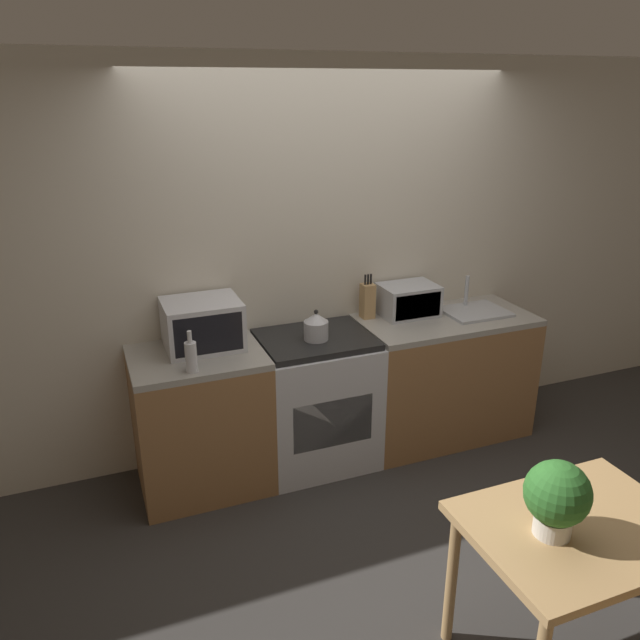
# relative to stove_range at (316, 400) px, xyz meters

# --- Properties ---
(ground_plane) EXTENTS (16.00, 16.00, 0.00)m
(ground_plane) POSITION_rel_stove_range_xyz_m (0.21, -0.80, -0.45)
(ground_plane) COLOR #33302D
(wall_back) EXTENTS (10.00, 0.06, 2.60)m
(wall_back) POSITION_rel_stove_range_xyz_m (0.21, 0.34, 0.85)
(wall_back) COLOR beige
(wall_back) RESTS_ON ground_plane
(counter_left_run) EXTENTS (0.79, 0.62, 0.90)m
(counter_left_run) POSITION_rel_stove_range_xyz_m (-0.76, 0.00, 0.00)
(counter_left_run) COLOR olive
(counter_left_run) RESTS_ON ground_plane
(counter_right_run) EXTENTS (1.21, 0.62, 0.90)m
(counter_right_run) POSITION_rel_stove_range_xyz_m (0.97, 0.00, 0.00)
(counter_right_run) COLOR olive
(counter_right_run) RESTS_ON ground_plane
(stove_range) EXTENTS (0.73, 0.62, 0.90)m
(stove_range) POSITION_rel_stove_range_xyz_m (0.00, 0.00, 0.00)
(stove_range) COLOR silver
(stove_range) RESTS_ON ground_plane
(kettle) EXTENTS (0.16, 0.16, 0.20)m
(kettle) POSITION_rel_stove_range_xyz_m (-0.01, -0.04, 0.54)
(kettle) COLOR #B7B7BC
(kettle) RESTS_ON stove_range
(microwave) EXTENTS (0.46, 0.38, 0.30)m
(microwave) POSITION_rel_stove_range_xyz_m (-0.70, 0.10, 0.60)
(microwave) COLOR silver
(microwave) RESTS_ON counter_left_run
(bottle) EXTENTS (0.07, 0.07, 0.24)m
(bottle) POSITION_rel_stove_range_xyz_m (-0.83, -0.23, 0.55)
(bottle) COLOR silver
(bottle) RESTS_ON counter_left_run
(knife_block) EXTENTS (0.09, 0.09, 0.31)m
(knife_block) POSITION_rel_stove_range_xyz_m (0.46, 0.20, 0.58)
(knife_block) COLOR tan
(knife_block) RESTS_ON counter_right_run
(toaster_oven) EXTENTS (0.39, 0.29, 0.22)m
(toaster_oven) POSITION_rel_stove_range_xyz_m (0.75, 0.14, 0.56)
(toaster_oven) COLOR #ADAFB5
(toaster_oven) RESTS_ON counter_right_run
(sink_basin) EXTENTS (0.43, 0.35, 0.24)m
(sink_basin) POSITION_rel_stove_range_xyz_m (1.21, 0.01, 0.47)
(sink_basin) COLOR #ADAFB5
(sink_basin) RESTS_ON counter_right_run
(dining_table) EXTENTS (0.90, 0.69, 0.73)m
(dining_table) POSITION_rel_stove_range_xyz_m (0.42, -1.90, 0.19)
(dining_table) COLOR tan
(dining_table) RESTS_ON ground_plane
(potted_plant) EXTENTS (0.26, 0.26, 0.32)m
(potted_plant) POSITION_rel_stove_range_xyz_m (0.27, -1.90, 0.46)
(potted_plant) COLOR beige
(potted_plant) RESTS_ON dining_table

